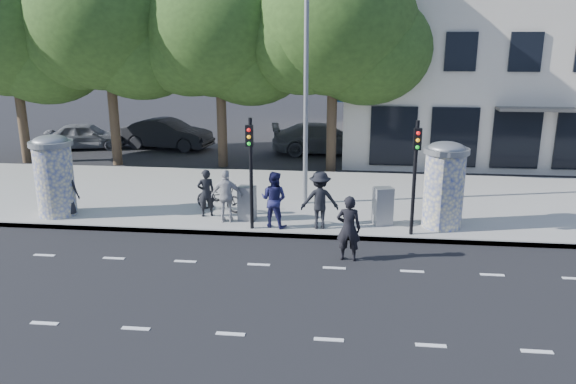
# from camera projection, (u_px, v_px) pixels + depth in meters

# --- Properties ---
(ground) EXTENTS (120.00, 120.00, 0.00)m
(ground) POSITION_uv_depth(u_px,v_px,m) (249.00, 288.00, 13.52)
(ground) COLOR black
(ground) RESTS_ON ground
(sidewalk) EXTENTS (40.00, 8.00, 0.15)m
(sidewalk) POSITION_uv_depth(u_px,v_px,m) (285.00, 198.00, 20.68)
(sidewalk) COLOR gray
(sidewalk) RESTS_ON ground
(curb) EXTENTS (40.00, 0.10, 0.16)m
(curb) POSITION_uv_depth(u_px,v_px,m) (270.00, 234.00, 16.90)
(curb) COLOR slate
(curb) RESTS_ON ground
(lane_dash_near) EXTENTS (32.00, 0.12, 0.01)m
(lane_dash_near) POSITION_uv_depth(u_px,v_px,m) (230.00, 334.00, 11.41)
(lane_dash_near) COLOR silver
(lane_dash_near) RESTS_ON ground
(lane_dash_far) EXTENTS (32.00, 0.12, 0.01)m
(lane_dash_far) POSITION_uv_depth(u_px,v_px,m) (259.00, 265.00, 14.86)
(lane_dash_far) COLOR silver
(lane_dash_far) RESTS_ON ground
(ad_column_left) EXTENTS (1.36, 1.36, 2.65)m
(ad_column_left) POSITION_uv_depth(u_px,v_px,m) (54.00, 174.00, 18.17)
(ad_column_left) COLOR beige
(ad_column_left) RESTS_ON sidewalk
(ad_column_right) EXTENTS (1.36, 1.36, 2.65)m
(ad_column_right) POSITION_uv_depth(u_px,v_px,m) (444.00, 183.00, 17.05)
(ad_column_right) COLOR beige
(ad_column_right) RESTS_ON sidewalk
(traffic_pole_near) EXTENTS (0.22, 0.31, 3.40)m
(traffic_pole_near) POSITION_uv_depth(u_px,v_px,m) (251.00, 162.00, 16.61)
(traffic_pole_near) COLOR black
(traffic_pole_near) RESTS_ON sidewalk
(traffic_pole_far) EXTENTS (0.22, 0.31, 3.40)m
(traffic_pole_far) POSITION_uv_depth(u_px,v_px,m) (415.00, 166.00, 16.10)
(traffic_pole_far) COLOR black
(traffic_pole_far) RESTS_ON sidewalk
(street_lamp) EXTENTS (0.25, 0.93, 8.00)m
(street_lamp) POSITION_uv_depth(u_px,v_px,m) (306.00, 69.00, 18.49)
(street_lamp) COLOR slate
(street_lamp) RESTS_ON sidewalk
(tree_far_left) EXTENTS (7.20, 7.20, 9.26)m
(tree_far_left) POSITION_uv_depth(u_px,v_px,m) (11.00, 28.00, 25.19)
(tree_far_left) COLOR #38281C
(tree_far_left) RESTS_ON ground
(tree_mid_left) EXTENTS (7.20, 7.20, 9.57)m
(tree_mid_left) POSITION_uv_depth(u_px,v_px,m) (106.00, 20.00, 24.63)
(tree_mid_left) COLOR #38281C
(tree_mid_left) RESTS_ON ground
(tree_near_left) EXTENTS (6.80, 6.80, 8.97)m
(tree_near_left) POSITION_uv_depth(u_px,v_px,m) (219.00, 30.00, 24.41)
(tree_near_left) COLOR #38281C
(tree_near_left) RESTS_ON ground
(tree_center) EXTENTS (7.00, 7.00, 9.30)m
(tree_center) POSITION_uv_depth(u_px,v_px,m) (334.00, 24.00, 23.43)
(tree_center) COLOR #38281C
(tree_center) RESTS_ON ground
(building) EXTENTS (20.30, 15.85, 12.00)m
(building) POSITION_uv_depth(u_px,v_px,m) (536.00, 33.00, 29.76)
(building) COLOR beige
(building) RESTS_ON ground
(ped_a) EXTENTS (0.88, 0.63, 1.69)m
(ped_a) POSITION_uv_depth(u_px,v_px,m) (65.00, 190.00, 18.23)
(ped_a) COLOR black
(ped_a) RESTS_ON sidewalk
(ped_b) EXTENTS (0.67, 0.56, 1.56)m
(ped_b) POSITION_uv_depth(u_px,v_px,m) (206.00, 193.00, 18.19)
(ped_b) COLOR black
(ped_b) RESTS_ON sidewalk
(ped_c) EXTENTS (1.00, 0.88, 1.75)m
(ped_c) POSITION_uv_depth(u_px,v_px,m) (274.00, 199.00, 17.16)
(ped_c) COLOR #1F1F4F
(ped_c) RESTS_ON sidewalk
(ped_d) EXTENTS (1.21, 0.77, 1.78)m
(ped_d) POSITION_uv_depth(u_px,v_px,m) (320.00, 200.00, 17.02)
(ped_d) COLOR black
(ped_d) RESTS_ON sidewalk
(ped_e) EXTENTS (1.02, 0.62, 1.68)m
(ped_e) POSITION_uv_depth(u_px,v_px,m) (227.00, 196.00, 17.61)
(ped_e) COLOR #A5A5A8
(ped_e) RESTS_ON sidewalk
(man_road) EXTENTS (0.69, 0.48, 1.80)m
(man_road) POSITION_uv_depth(u_px,v_px,m) (349.00, 228.00, 14.96)
(man_road) COLOR black
(man_road) RESTS_ON ground
(bicycle) EXTENTS (1.09, 1.84, 0.92)m
(bicycle) POSITION_uv_depth(u_px,v_px,m) (220.00, 198.00, 18.81)
(bicycle) COLOR black
(bicycle) RESTS_ON sidewalk
(cabinet_left) EXTENTS (0.58, 0.46, 1.11)m
(cabinet_left) POSITION_uv_depth(u_px,v_px,m) (247.00, 203.00, 17.86)
(cabinet_left) COLOR slate
(cabinet_left) RESTS_ON sidewalk
(cabinet_right) EXTENTS (0.67, 0.57, 1.18)m
(cabinet_right) POSITION_uv_depth(u_px,v_px,m) (383.00, 206.00, 17.42)
(cabinet_right) COLOR gray
(cabinet_right) RESTS_ON sidewalk
(car_left) EXTENTS (2.61, 4.39, 1.40)m
(car_left) POSITION_uv_depth(u_px,v_px,m) (86.00, 136.00, 29.85)
(car_left) COLOR slate
(car_left) RESTS_ON ground
(car_mid) EXTENTS (2.48, 5.03, 1.59)m
(car_mid) POSITION_uv_depth(u_px,v_px,m) (167.00, 134.00, 29.87)
(car_mid) COLOR black
(car_mid) RESTS_ON ground
(car_right) EXTENTS (2.95, 5.53, 1.52)m
(car_right) POSITION_uv_depth(u_px,v_px,m) (323.00, 138.00, 28.72)
(car_right) COLOR #494C4F
(car_right) RESTS_ON ground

